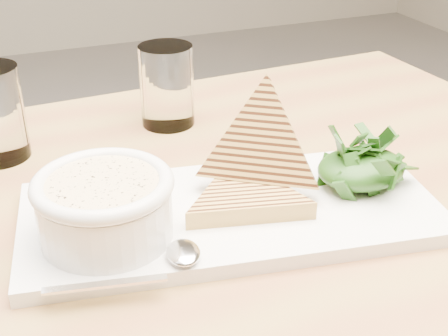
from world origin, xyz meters
name	(u,v)px	position (x,y,z in m)	size (l,w,h in m)	color
table_top	(121,272)	(-0.11, -0.07, 0.71)	(1.23, 0.82, 0.04)	#915D36
table_leg_br	(369,251)	(0.45, 0.29, 0.35)	(0.06, 0.06, 0.69)	#915D36
platter	(231,213)	(0.01, -0.05, 0.74)	(0.42, 0.19, 0.02)	white
soup_bowl	(106,214)	(-0.12, -0.05, 0.77)	(0.12, 0.12, 0.05)	white
soup	(103,186)	(-0.12, -0.05, 0.80)	(0.10, 0.10, 0.01)	beige
bowl_rim	(102,184)	(-0.12, -0.05, 0.81)	(0.13, 0.13, 0.01)	white
sandwich_flat	(245,197)	(0.02, -0.05, 0.76)	(0.15, 0.15, 0.02)	#B48940
sandwich_lean	(260,147)	(0.05, -0.02, 0.80)	(0.15, 0.15, 0.08)	#B48940
salad_base	(361,169)	(0.16, -0.06, 0.77)	(0.10, 0.08, 0.04)	black
arugula_pile	(362,162)	(0.16, -0.06, 0.78)	(0.11, 0.10, 0.05)	#245A17
spoon_bowl	(184,253)	(-0.06, -0.11, 0.76)	(0.03, 0.04, 0.01)	silver
spoon_handle	(105,284)	(-0.14, -0.13, 0.75)	(0.10, 0.01, 0.00)	silver
glass_far	(167,86)	(0.02, 0.21, 0.79)	(0.07, 0.07, 0.11)	white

